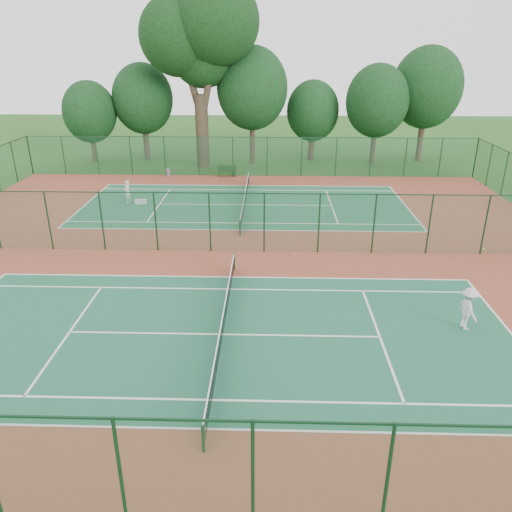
# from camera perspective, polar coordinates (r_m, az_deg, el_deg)

# --- Properties ---
(ground) EXTENTS (120.00, 120.00, 0.00)m
(ground) POSITION_cam_1_polar(r_m,az_deg,el_deg) (28.81, -2.14, 0.55)
(ground) COLOR #24551A
(ground) RESTS_ON ground
(red_pad) EXTENTS (40.00, 36.00, 0.01)m
(red_pad) POSITION_cam_1_polar(r_m,az_deg,el_deg) (28.81, -2.14, 0.56)
(red_pad) COLOR brown
(red_pad) RESTS_ON ground
(court_near) EXTENTS (23.77, 10.97, 0.01)m
(court_near) POSITION_cam_1_polar(r_m,az_deg,el_deg) (20.80, -3.75, -8.94)
(court_near) COLOR #1D5C3F
(court_near) RESTS_ON red_pad
(court_far) EXTENTS (23.77, 10.97, 0.01)m
(court_far) POSITION_cam_1_polar(r_m,az_deg,el_deg) (37.26, -1.25, 5.87)
(court_far) COLOR #1E5F3B
(court_far) RESTS_ON red_pad
(fence_north) EXTENTS (40.00, 0.09, 3.50)m
(fence_north) POSITION_cam_1_polar(r_m,az_deg,el_deg) (45.54, -0.69, 11.32)
(fence_north) COLOR #17472E
(fence_north) RESTS_ON ground
(fence_south) EXTENTS (40.00, 0.09, 3.50)m
(fence_south) POSITION_cam_1_polar(r_m,az_deg,el_deg) (12.74, -7.95, -23.82)
(fence_south) COLOR #164425
(fence_south) RESTS_ON ground
(fence_divider) EXTENTS (40.00, 0.09, 3.50)m
(fence_divider) POSITION_cam_1_polar(r_m,az_deg,el_deg) (28.18, -2.19, 3.86)
(fence_divider) COLOR #1A5031
(fence_divider) RESTS_ON ground
(tennis_net_near) EXTENTS (0.10, 12.90, 0.97)m
(tennis_net_near) POSITION_cam_1_polar(r_m,az_deg,el_deg) (20.53, -3.78, -7.68)
(tennis_net_near) COLOR #13361C
(tennis_net_near) RESTS_ON ground
(tennis_net_far) EXTENTS (0.10, 12.90, 0.97)m
(tennis_net_far) POSITION_cam_1_polar(r_m,az_deg,el_deg) (37.11, -1.25, 6.65)
(tennis_net_far) COLOR #12331B
(tennis_net_far) RESTS_ON ground
(player_near) EXTENTS (0.89, 1.30, 1.86)m
(player_near) POSITION_cam_1_polar(r_m,az_deg,el_deg) (22.49, 23.10, -5.56)
(player_near) COLOR silver
(player_near) RESTS_ON court_near
(player_far) EXTENTS (0.56, 0.71, 1.72)m
(player_far) POSITION_cam_1_polar(r_m,az_deg,el_deg) (38.68, -14.49, 7.11)
(player_far) COLOR silver
(player_far) RESTS_ON court_far
(trash_bin) EXTENTS (0.45, 0.45, 0.78)m
(trash_bin) POSITION_cam_1_polar(r_m,az_deg,el_deg) (45.98, -9.99, 9.35)
(trash_bin) COLOR slate
(trash_bin) RESTS_ON red_pad
(bench) EXTENTS (1.73, 0.57, 1.05)m
(bench) POSITION_cam_1_polar(r_m,az_deg,el_deg) (45.47, -3.35, 9.70)
(bench) COLOR #123316
(bench) RESTS_ON red_pad
(kit_bag) EXTENTS (0.89, 0.40, 0.32)m
(kit_bag) POSITION_cam_1_polar(r_m,az_deg,el_deg) (38.45, -13.03, 6.07)
(kit_bag) COLOR silver
(kit_bag) RESTS_ON red_pad
(stray_ball_a) EXTENTS (0.07, 0.07, 0.07)m
(stray_ball_a) POSITION_cam_1_polar(r_m,az_deg,el_deg) (28.39, 4.43, 0.24)
(stray_ball_a) COLOR #CFF037
(stray_ball_a) RESTS_ON red_pad
(stray_ball_b) EXTENTS (0.07, 0.07, 0.07)m
(stray_ball_b) POSITION_cam_1_polar(r_m,az_deg,el_deg) (28.35, 4.50, 0.21)
(stray_ball_b) COLOR #C1CE2F
(stray_ball_b) RESTS_ON red_pad
(stray_ball_c) EXTENTS (0.07, 0.07, 0.07)m
(stray_ball_c) POSITION_cam_1_polar(r_m,az_deg,el_deg) (28.55, -7.38, 0.25)
(stray_ball_c) COLOR #B1C52D
(stray_ball_c) RESTS_ON red_pad
(big_tree) EXTENTS (10.86, 7.95, 16.69)m
(big_tree) POSITION_cam_1_polar(r_m,az_deg,el_deg) (48.95, -6.44, 23.85)
(big_tree) COLOR #392A1F
(big_tree) RESTS_ON ground
(evergreen_row) EXTENTS (39.00, 5.00, 12.00)m
(evergreen_row) POSITION_cam_1_polar(r_m,az_deg,el_deg) (52.00, 0.17, 10.81)
(evergreen_row) COLOR black
(evergreen_row) RESTS_ON ground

